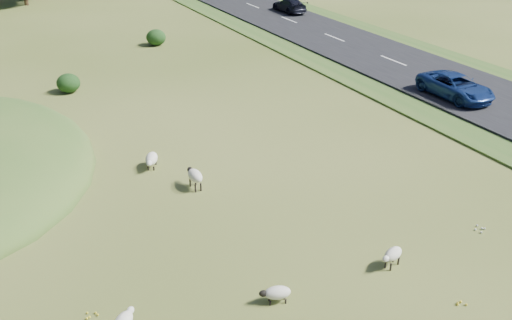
{
  "coord_description": "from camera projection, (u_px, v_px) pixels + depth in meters",
  "views": [
    {
      "loc": [
        -8.81,
        -17.15,
        12.68
      ],
      "look_at": [
        2.0,
        4.0,
        1.0
      ],
      "focal_mm": 40.0,
      "sensor_mm": 36.0,
      "label": 1
    }
  ],
  "objects": [
    {
      "name": "ground",
      "position": [
        123.0,
        87.0,
        38.88
      ],
      "size": [
        160.0,
        160.0,
        0.0
      ],
      "primitive_type": "plane",
      "color": "#3D5019",
      "rests_on": "ground"
    },
    {
      "name": "road",
      "position": [
        299.0,
        25.0,
        54.99
      ],
      "size": [
        8.0,
        150.0,
        0.25
      ],
      "primitive_type": "cube",
      "color": "black",
      "rests_on": "ground"
    },
    {
      "name": "shrubs",
      "position": [
        69.0,
        60.0,
        42.53
      ],
      "size": [
        18.38,
        10.53,
        1.35
      ],
      "color": "black",
      "rests_on": "ground"
    },
    {
      "name": "sheep_0",
      "position": [
        393.0,
        254.0,
        20.57
      ],
      "size": [
        1.12,
        0.72,
        0.77
      ],
      "rotation": [
        0.0,
        0.0,
        3.46
      ],
      "color": "beige",
      "rests_on": "ground"
    },
    {
      "name": "sheep_1",
      "position": [
        195.0,
        176.0,
        25.83
      ],
      "size": [
        0.59,
        1.29,
        0.93
      ],
      "rotation": [
        0.0,
        0.0,
        1.59
      ],
      "color": "beige",
      "rests_on": "ground"
    },
    {
      "name": "sheep_3",
      "position": [
        277.0,
        293.0,
        18.88
      ],
      "size": [
        1.13,
        0.72,
        0.62
      ],
      "rotation": [
        0.0,
        0.0,
        2.83
      ],
      "color": "beige",
      "rests_on": "ground"
    },
    {
      "name": "sheep_5",
      "position": [
        151.0,
        159.0,
        27.76
      ],
      "size": [
        1.01,
        1.34,
        0.76
      ],
      "rotation": [
        0.0,
        0.0,
        4.23
      ],
      "color": "beige",
      "rests_on": "ground"
    },
    {
      "name": "car_1",
      "position": [
        456.0,
        86.0,
        36.03
      ],
      "size": [
        2.42,
        5.26,
        1.46
      ],
      "primitive_type": "imported",
      "color": "navy",
      "rests_on": "road"
    },
    {
      "name": "car_7",
      "position": [
        289.0,
        5.0,
        59.61
      ],
      "size": [
        1.94,
        4.78,
        1.39
      ],
      "primitive_type": "imported",
      "rotation": [
        0.0,
        0.0,
        3.14
      ],
      "color": "black",
      "rests_on": "road"
    }
  ]
}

